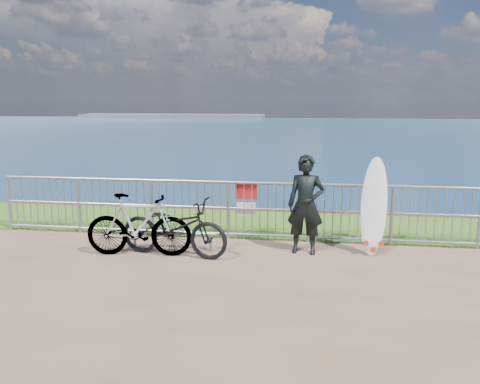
# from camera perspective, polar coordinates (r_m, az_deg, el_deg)

# --- Properties ---
(grass_strip) EXTENTS (120.00, 120.00, 0.00)m
(grass_strip) POSITION_cam_1_polar(r_m,az_deg,el_deg) (9.99, 2.45, -3.92)
(grass_strip) COLOR #34631B
(grass_strip) RESTS_ON ground
(seascape) EXTENTS (260.00, 260.00, 5.00)m
(seascape) POSITION_cam_1_polar(r_m,az_deg,el_deg) (160.85, -8.20, 8.93)
(seascape) COLOR brown
(seascape) RESTS_ON ground
(railing) EXTENTS (10.06, 0.10, 1.13)m
(railing) POSITION_cam_1_polar(r_m,az_deg,el_deg) (8.79, 1.88, -2.22)
(railing) COLOR gray
(railing) RESTS_ON ground
(surfer) EXTENTS (0.66, 0.47, 1.71)m
(surfer) POSITION_cam_1_polar(r_m,az_deg,el_deg) (8.07, 8.02, -1.56)
(surfer) COLOR black
(surfer) RESTS_ON ground
(surfboard) EXTENTS (0.50, 0.46, 1.68)m
(surfboard) POSITION_cam_1_polar(r_m,az_deg,el_deg) (8.29, 15.98, -2.13)
(surfboard) COLOR silver
(surfboard) RESTS_ON ground
(bicycle_near) EXTENTS (1.99, 0.96, 1.00)m
(bicycle_near) POSITION_cam_1_polar(r_m,az_deg,el_deg) (8.00, -8.07, -4.27)
(bicycle_near) COLOR black
(bicycle_near) RESTS_ON ground
(bicycle_far) EXTENTS (1.83, 0.65, 1.08)m
(bicycle_far) POSITION_cam_1_polar(r_m,az_deg,el_deg) (8.10, -12.24, -3.95)
(bicycle_far) COLOR black
(bicycle_far) RESTS_ON ground
(bike_rack) EXTENTS (1.59, 0.05, 0.33)m
(bike_rack) POSITION_cam_1_polar(r_m,az_deg,el_deg) (8.40, -8.26, -5.15)
(bike_rack) COLOR gray
(bike_rack) RESTS_ON ground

